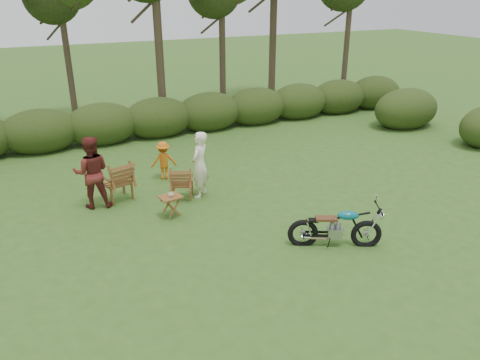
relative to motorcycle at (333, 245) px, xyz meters
name	(u,v)px	position (x,y,z in m)	size (l,w,h in m)	color
ground	(281,250)	(-1.11, 0.29, 0.00)	(80.00, 80.00, 0.00)	#2E521B
tree_line	(160,25)	(-0.61, 10.03, 3.81)	(22.52, 11.62, 8.14)	#372C1E
motorcycle	(333,245)	(0.00, 0.00, 0.00)	(1.86, 0.71, 1.06)	#0EA7B6
lawn_chair_right	(183,197)	(-2.11, 3.67, 0.00)	(0.61, 0.61, 0.89)	#5B3116
lawn_chair_left	(119,199)	(-3.64, 4.30, 0.00)	(0.72, 0.72, 1.04)	brown
side_table	(171,206)	(-2.70, 2.75, 0.27)	(0.52, 0.43, 0.53)	brown
cup	(171,195)	(-2.69, 2.73, 0.58)	(0.13, 0.13, 0.10)	beige
adult_a	(201,196)	(-1.65, 3.56, 0.00)	(0.64, 0.42, 1.74)	#F5EFCA
adult_b	(96,206)	(-4.24, 4.11, 0.00)	(0.88, 0.69, 1.81)	maroon
child	(165,179)	(-2.16, 5.10, 0.00)	(0.71, 0.41, 1.11)	#C66012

